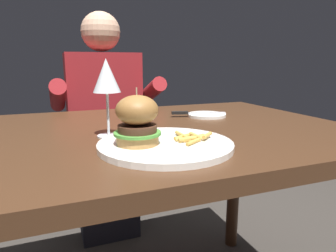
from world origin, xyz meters
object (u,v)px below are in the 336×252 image
object	(u,v)px
bread_plate	(207,115)
diner_person	(105,135)
main_plate	(165,145)
burger_sandwich	(137,120)
wine_glass	(106,78)
table_knife	(193,113)

from	to	relation	value
bread_plate	diner_person	bearing A→B (deg)	115.70
main_plate	bread_plate	world-z (taller)	main_plate
burger_sandwich	wine_glass	distance (m)	0.18
wine_glass	table_knife	size ratio (longest dim) A/B	1.04
bread_plate	diner_person	size ratio (longest dim) A/B	0.12
main_plate	table_knife	size ratio (longest dim) A/B	1.60
burger_sandwich	table_knife	xyz separation A→B (m)	(0.30, 0.34, -0.06)
table_knife	diner_person	size ratio (longest dim) A/B	0.17
bread_plate	table_knife	distance (m)	0.05
wine_glass	burger_sandwich	bearing A→B (deg)	-75.39
main_plate	burger_sandwich	xyz separation A→B (m)	(-0.06, 0.01, 0.06)
main_plate	table_knife	world-z (taller)	table_knife
bread_plate	diner_person	world-z (taller)	diner_person
wine_glass	table_knife	world-z (taller)	wine_glass
main_plate	bread_plate	xyz separation A→B (m)	(0.29, 0.33, -0.00)
burger_sandwich	diner_person	world-z (taller)	diner_person
main_plate	table_knife	xyz separation A→B (m)	(0.24, 0.34, 0.01)
burger_sandwich	wine_glass	bearing A→B (deg)	104.61
diner_person	table_knife	bearing A→B (deg)	-67.80
wine_glass	diner_person	size ratio (longest dim) A/B	0.17
bread_plate	burger_sandwich	bearing A→B (deg)	-137.37
wine_glass	bread_plate	size ratio (longest dim) A/B	1.46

